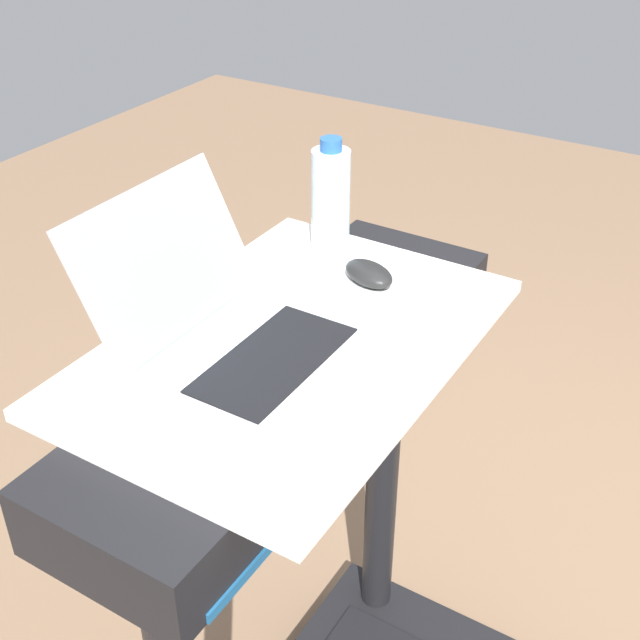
# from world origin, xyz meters

# --- Properties ---
(desk_board) EXTENTS (0.70, 0.48, 0.02)m
(desk_board) POSITION_xyz_m (0.00, 0.70, 1.09)
(desk_board) COLOR white
(desk_board) RESTS_ON treadmill_base
(laptop) EXTENTS (0.32, 0.34, 0.23)m
(laptop) POSITION_xyz_m (-0.08, 0.75, 1.14)
(laptop) COLOR #B7B7BC
(laptop) RESTS_ON desk_board
(computer_mouse) EXTENTS (0.09, 0.11, 0.03)m
(computer_mouse) POSITION_xyz_m (0.21, 0.68, 1.11)
(computer_mouse) COLOR black
(computer_mouse) RESTS_ON desk_board
(water_bottle) EXTENTS (0.07, 0.07, 0.22)m
(water_bottle) POSITION_xyz_m (0.27, 0.79, 1.20)
(water_bottle) COLOR silver
(water_bottle) RESTS_ON desk_board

